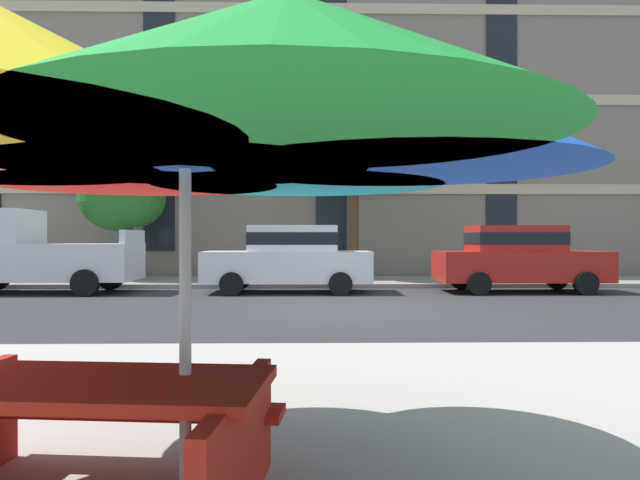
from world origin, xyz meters
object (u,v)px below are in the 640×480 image
object	(u,v)px
patio_umbrella	(185,118)
pickup_white	(29,254)
sedan_red	(518,257)
sedan_white	(289,257)
street_tree_left	(124,191)
picnic_table	(79,438)
street_tree_middle	(348,157)

from	to	relation	value
patio_umbrella	pickup_white	bearing A→B (deg)	117.92
sedan_red	patio_umbrella	xyz separation A→B (m)	(-6.23, -12.70, 1.10)
sedan_white	pickup_white	bearing A→B (deg)	180.00
sedan_white	street_tree_left	size ratio (longest dim) A/B	1.02
pickup_white	picnic_table	world-z (taller)	pickup_white
street_tree_left	street_tree_middle	distance (m)	7.26
sedan_red	picnic_table	xyz separation A→B (m)	(-6.72, -12.80, -0.46)
sedan_red	street_tree_left	size ratio (longest dim) A/B	1.02
patio_umbrella	street_tree_left	bearing A→B (deg)	108.23
sedan_white	patio_umbrella	distance (m)	12.75
street_tree_left	street_tree_middle	xyz separation A→B (m)	(7.17, -0.24, 1.06)
patio_umbrella	picnic_table	size ratio (longest dim) A/B	2.11
sedan_white	patio_umbrella	world-z (taller)	patio_umbrella
sedan_white	street_tree_middle	size ratio (longest dim) A/B	0.84
pickup_white	sedan_white	bearing A→B (deg)	-0.00
street_tree_middle	picnic_table	xyz separation A→B (m)	(-2.39, -15.88, -3.54)
patio_umbrella	picnic_table	bearing A→B (deg)	-168.68
sedan_white	street_tree_middle	bearing A→B (deg)	59.93
street_tree_left	street_tree_middle	bearing A→B (deg)	-1.94
pickup_white	patio_umbrella	size ratio (longest dim) A/B	1.25
pickup_white	sedan_white	distance (m)	6.84
street_tree_left	patio_umbrella	size ratio (longest dim) A/B	1.06
street_tree_middle	picnic_table	size ratio (longest dim) A/B	2.70
sedan_white	street_tree_middle	distance (m)	4.70
sedan_white	sedan_red	xyz separation A→B (m)	(6.12, 0.00, 0.00)
sedan_white	sedan_red	world-z (taller)	same
sedan_red	patio_umbrella	world-z (taller)	patio_umbrella
sedan_red	patio_umbrella	bearing A→B (deg)	-116.13
sedan_white	picnic_table	world-z (taller)	sedan_white
sedan_red	street_tree_middle	world-z (taller)	street_tree_middle
street_tree_left	pickup_white	bearing A→B (deg)	-113.60
patio_umbrella	picnic_table	distance (m)	1.64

